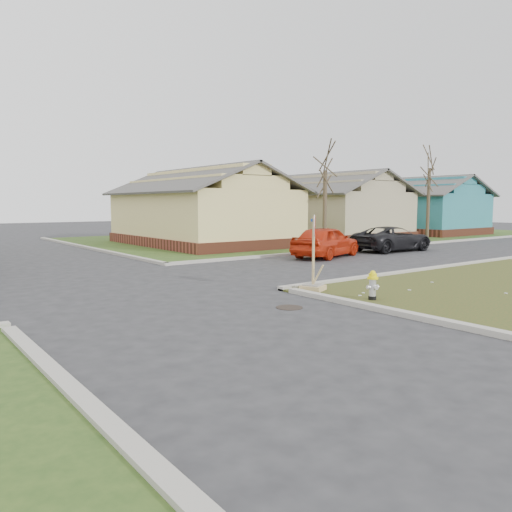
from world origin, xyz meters
TOP-DOWN VIEW (x-y plane):
  - ground at (0.00, 0.00)m, footprint 120.00×120.00m
  - verge_far_right at (22.00, 18.00)m, footprint 37.00×19.00m
  - curbs at (0.00, 5.00)m, footprint 80.00×40.00m
  - manhole at (2.20, -0.50)m, footprint 0.64×0.64m
  - side_house_yellow at (10.00, 16.50)m, footprint 7.60×11.60m
  - side_house_tan at (20.00, 16.50)m, footprint 7.60×11.60m
  - side_house_teal at (30.00, 16.50)m, footprint 7.60×11.60m
  - tree_mid_right at (14.00, 10.20)m, footprint 0.22×0.22m
  - tree_far_right at (24.00, 10.50)m, footprint 0.22×0.22m
  - fire_hydrant at (4.36, -1.19)m, footprint 0.28×0.28m
  - stop_sign at (4.10, 0.69)m, footprint 0.60×0.58m
  - red_sedan at (10.89, 6.98)m, footprint 4.57×2.93m
  - dark_pickup at (15.83, 7.08)m, footprint 4.67×2.26m

SIDE VIEW (x-z plane):
  - ground at x=0.00m, z-range 0.00..0.00m
  - curbs at x=0.00m, z-range -0.06..0.06m
  - manhole at x=2.20m, z-range 0.00..0.01m
  - verge_far_right at x=22.00m, z-range 0.00..0.05m
  - fire_hydrant at x=4.36m, z-range 0.09..0.83m
  - stop_sign at x=4.10m, z-range -0.55..1.56m
  - dark_pickup at x=15.83m, z-range 0.00..1.28m
  - red_sedan at x=10.89m, z-range 0.00..1.45m
  - tree_mid_right at x=14.00m, z-range 0.05..4.25m
  - side_house_yellow at x=10.00m, z-range -0.16..4.54m
  - side_house_tan at x=20.00m, z-range -0.16..4.54m
  - side_house_teal at x=30.00m, z-range -0.16..4.54m
  - tree_far_right at x=24.00m, z-range 0.05..4.81m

